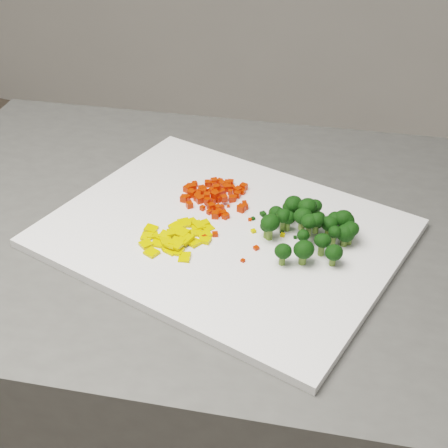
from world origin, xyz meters
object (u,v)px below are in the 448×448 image
(carrot_pile, at_px, (216,191))
(pepper_pile, at_px, (181,235))
(broccoli_pile, at_px, (307,225))
(cutting_board, at_px, (224,233))
(counter_block, at_px, (210,404))

(carrot_pile, bearing_deg, pepper_pile, -94.35)
(carrot_pile, distance_m, broccoli_pile, 0.17)
(cutting_board, height_order, broccoli_pile, broccoli_pile)
(broccoli_pile, bearing_deg, cutting_board, -174.04)
(broccoli_pile, bearing_deg, carrot_pile, 160.17)
(cutting_board, bearing_deg, broccoli_pile, 5.96)
(cutting_board, bearing_deg, counter_block, 143.62)
(counter_block, height_order, carrot_pile, carrot_pile)
(cutting_board, height_order, pepper_pile, pepper_pile)
(counter_block, distance_m, pepper_pile, 0.48)
(carrot_pile, xyz_separation_m, broccoli_pile, (0.16, -0.06, 0.02))
(cutting_board, relative_size, pepper_pile, 3.88)
(counter_block, distance_m, carrot_pile, 0.48)
(counter_block, xyz_separation_m, carrot_pile, (0.00, 0.04, 0.48))
(counter_block, relative_size, cutting_board, 2.04)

